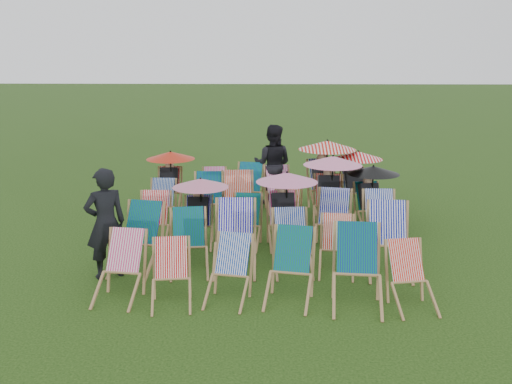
{
  "coord_description": "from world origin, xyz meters",
  "views": [
    {
      "loc": [
        0.13,
        -9.3,
        3.27
      ],
      "look_at": [
        -0.15,
        0.26,
        0.9
      ],
      "focal_mm": 40.0,
      "sensor_mm": 36.0,
      "label": 1
    }
  ],
  "objects_px": {
    "deckchair_0": "(119,268)",
    "deckchair_5": "(412,277)",
    "deckchair_29": "(357,179)",
    "person_rear": "(273,164)",
    "person_left": "(106,223)"
  },
  "relations": [
    {
      "from": "deckchair_0",
      "to": "deckchair_29",
      "type": "xyz_separation_m",
      "value": [
        3.82,
        4.65,
        0.2
      ]
    },
    {
      "from": "deckchair_5",
      "to": "person_left",
      "type": "height_order",
      "value": "person_left"
    },
    {
      "from": "deckchair_29",
      "to": "person_left",
      "type": "distance_m",
      "value": 5.73
    },
    {
      "from": "deckchair_0",
      "to": "person_left",
      "type": "distance_m",
      "value": 0.94
    },
    {
      "from": "deckchair_0",
      "to": "deckchair_29",
      "type": "relative_size",
      "value": 0.72
    },
    {
      "from": "deckchair_0",
      "to": "deckchair_5",
      "type": "distance_m",
      "value": 3.87
    },
    {
      "from": "person_left",
      "to": "person_rear",
      "type": "height_order",
      "value": "person_rear"
    },
    {
      "from": "deckchair_5",
      "to": "deckchair_29",
      "type": "height_order",
      "value": "deckchair_29"
    },
    {
      "from": "deckchair_29",
      "to": "person_rear",
      "type": "xyz_separation_m",
      "value": [
        -1.78,
        0.41,
        0.23
      ]
    },
    {
      "from": "deckchair_29",
      "to": "person_left",
      "type": "bearing_deg",
      "value": -147.15
    },
    {
      "from": "deckchair_29",
      "to": "person_rear",
      "type": "bearing_deg",
      "value": 157.12
    },
    {
      "from": "person_left",
      "to": "person_rear",
      "type": "distance_m",
      "value": 4.93
    },
    {
      "from": "deckchair_5",
      "to": "person_left",
      "type": "distance_m",
      "value": 4.37
    },
    {
      "from": "deckchair_0",
      "to": "person_rear",
      "type": "bearing_deg",
      "value": 75.34
    },
    {
      "from": "deckchair_0",
      "to": "deckchair_5",
      "type": "height_order",
      "value": "deckchair_0"
    }
  ]
}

